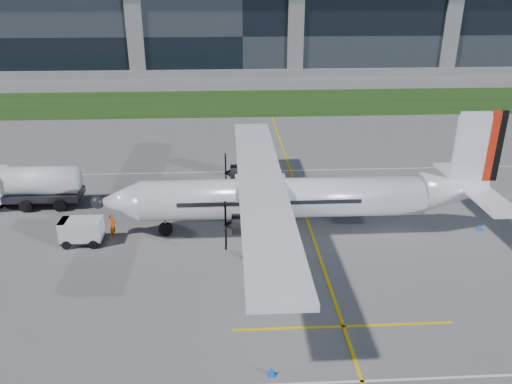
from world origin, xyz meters
name	(u,v)px	position (x,y,z in m)	size (l,w,h in m)	color
ground	(250,115)	(0.00, 40.00, 0.00)	(400.00, 400.00, 0.00)	#575452
grass_strip	(248,102)	(0.00, 48.00, 0.02)	(400.00, 18.00, 0.04)	#1B3D10
terminal_building	(241,32)	(0.00, 80.00, 7.50)	(120.00, 20.00, 15.00)	black
tree_line	(236,29)	(0.00, 140.00, 3.00)	(400.00, 6.00, 6.00)	black
yellow_taxiway_centerline	(302,204)	(3.00, 10.00, 0.01)	(0.20, 70.00, 0.01)	yellow
turboprop_aircraft	(299,176)	(1.91, 5.05, 4.48)	(28.78, 29.85, 8.95)	white
fuel_tanker_truck	(19,187)	(-20.11, 11.00, 1.67)	(8.93, 2.90, 3.35)	silver
baggage_tug	(82,232)	(-13.40, 4.21, 0.91)	(3.03, 1.82, 1.82)	silver
ground_crew_person	(113,224)	(-11.44, 5.10, 0.97)	(0.79, 0.56, 1.94)	#F25907
safety_cone_fwd	(90,234)	(-13.19, 5.16, 0.25)	(0.36, 0.36, 0.50)	blue
safety_cone_tail	(479,227)	(15.54, 4.60, 0.25)	(0.36, 0.36, 0.50)	blue
safety_cone_stbdwing	(245,162)	(-1.40, 19.96, 0.25)	(0.36, 0.36, 0.50)	blue
safety_cone_portwing	(272,371)	(-1.17, -9.38, 0.25)	(0.36, 0.36, 0.50)	blue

